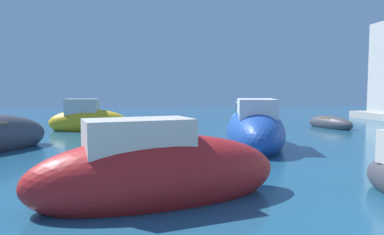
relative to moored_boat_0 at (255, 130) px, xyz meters
The scene contains 5 objects.
moored_boat_0 is the anchor object (origin of this frame).
moored_boat_1 9.93m from the moored_boat_0, 137.33° to the left, with size 4.35×1.86×2.06m.
moored_boat_5 6.23m from the moored_boat_0, 77.68° to the left, with size 2.50×4.03×1.83m.
moored_boat_7 7.57m from the moored_boat_0, 122.60° to the right, with size 5.48×3.11×2.01m.
moored_boat_9 8.88m from the moored_boat_0, 43.04° to the left, with size 1.84×3.45×0.94m.
Camera 1 is at (-7.03, -5.61, 2.18)m, focal length 33.64 mm.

